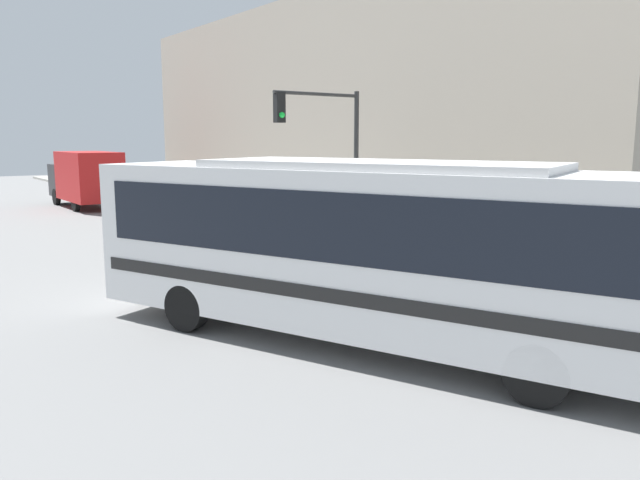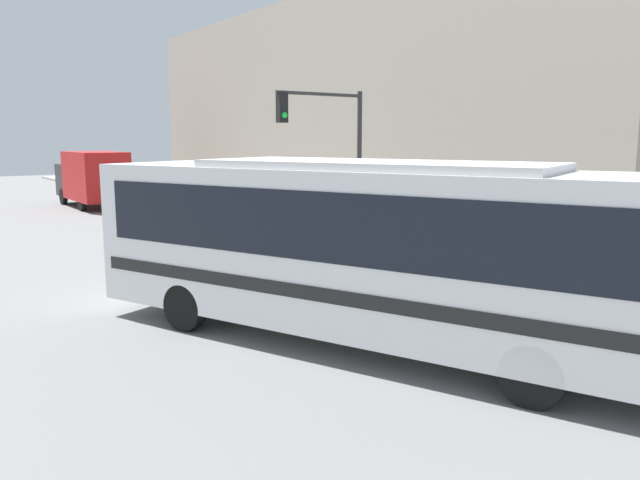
# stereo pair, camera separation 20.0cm
# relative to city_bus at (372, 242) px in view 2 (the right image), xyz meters

# --- Properties ---
(ground_plane) EXTENTS (120.00, 120.00, 0.00)m
(ground_plane) POSITION_rel_city_bus_xyz_m (0.91, -1.11, -1.88)
(ground_plane) COLOR slate
(sidewalk) EXTENTS (2.95, 70.00, 0.17)m
(sidewalk) POSITION_rel_city_bus_xyz_m (6.89, 18.89, -1.79)
(sidewalk) COLOR gray
(sidewalk) RESTS_ON ground_plane
(building_facade) EXTENTS (6.00, 29.78, 9.66)m
(building_facade) POSITION_rel_city_bus_xyz_m (11.36, 14.78, 2.95)
(building_facade) COLOR #9E9384
(building_facade) RESTS_ON ground_plane
(city_bus) EXTENTS (6.56, 11.27, 3.29)m
(city_bus) POSITION_rel_city_bus_xyz_m (0.00, 0.00, 0.00)
(city_bus) COLOR white
(city_bus) RESTS_ON ground_plane
(delivery_truck) EXTENTS (2.29, 6.62, 2.96)m
(delivery_truck) POSITION_rel_city_bus_xyz_m (2.39, 26.10, -0.27)
(delivery_truck) COLOR #B21919
(delivery_truck) RESTS_ON ground_plane
(fire_hydrant) EXTENTS (0.24, 0.32, 0.73)m
(fire_hydrant) POSITION_rel_city_bus_xyz_m (6.01, 4.72, -1.34)
(fire_hydrant) COLOR #999999
(fire_hydrant) RESTS_ON sidewalk
(traffic_light_pole) EXTENTS (3.28, 0.35, 5.01)m
(traffic_light_pole) POSITION_rel_city_bus_xyz_m (5.01, 8.03, 1.75)
(traffic_light_pole) COLOR #2D2D2D
(traffic_light_pole) RESTS_ON sidewalk
(parking_meter) EXTENTS (0.14, 0.14, 1.34)m
(parking_meter) POSITION_rel_city_bus_xyz_m (6.01, 7.23, -0.80)
(parking_meter) COLOR #2D2D2D
(parking_meter) RESTS_ON sidewalk
(pedestrian_near_corner) EXTENTS (0.34, 0.34, 1.60)m
(pedestrian_near_corner) POSITION_rel_city_bus_xyz_m (6.47, 4.85, -0.90)
(pedestrian_near_corner) COLOR slate
(pedestrian_near_corner) RESTS_ON sidewalk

